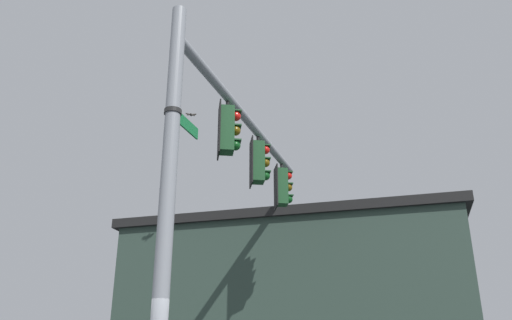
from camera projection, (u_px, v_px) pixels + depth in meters
The scene contains 8 objects.
signal_pole at pixel (166, 210), 8.50m from camera, with size 0.27×0.27×7.79m, color gray.
mast_arm at pixel (247, 120), 12.86m from camera, with size 0.21×0.21×7.19m, color gray.
traffic_light_nearest_pole at pixel (228, 130), 11.50m from camera, with size 0.54×0.49×1.31m.
traffic_light_mid_inner at pixel (259, 162), 13.24m from camera, with size 0.54×0.49×1.31m.
traffic_light_mid_outer at pixel (283, 187), 14.99m from camera, with size 0.54×0.49×1.31m.
street_name_sign at pixel (179, 118), 9.37m from camera, with size 1.02×0.61×0.22m.
bird_flying at pixel (191, 115), 16.13m from camera, with size 0.20×0.33×0.09m.
tree_by_storefront at pixel (192, 297), 20.71m from camera, with size 2.95×2.95×5.76m.
Camera 1 is at (8.30, 0.34, 1.45)m, focal length 37.41 mm.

